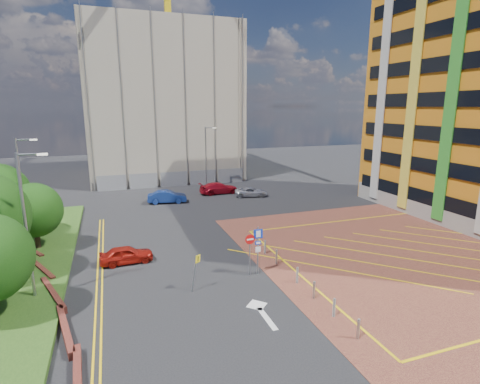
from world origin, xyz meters
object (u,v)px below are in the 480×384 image
car_silver_back (251,192)px  car_red_back (219,188)px  car_blue_back (167,197)px  lamp_left_near (27,220)px  sign_cluster (255,246)px  warning_sign (196,268)px  tree_c (34,210)px  lamp_back (207,155)px  lamp_left_far (23,186)px  car_red_left (126,255)px

car_silver_back → car_red_back: bearing=65.2°
car_blue_back → car_red_back: bearing=-60.9°
lamp_left_near → sign_cluster: 13.04m
warning_sign → car_silver_back: bearing=61.3°
tree_c → warning_sign: bearing=-45.4°
lamp_back → sign_cluster: bearing=-98.0°
warning_sign → car_blue_back: warning_sign is taller
tree_c → car_blue_back: bearing=45.2°
lamp_left_near → warning_sign: 9.45m
car_blue_back → car_red_back: 7.21m
lamp_left_near → car_blue_back: bearing=62.2°
sign_cluster → car_red_back: 23.32m
tree_c → warning_sign: 14.01m
car_blue_back → car_silver_back: bearing=-82.7°
lamp_left_near → lamp_left_far: same height
lamp_left_far → car_blue_back: 15.87m
car_silver_back → sign_cluster: bearing=175.3°
car_silver_back → lamp_left_near: bearing=149.1°
lamp_left_near → sign_cluster: bearing=-4.6°
lamp_left_far → car_red_back: lamp_left_far is taller
lamp_left_far → car_red_back: (18.95, 11.88, -3.96)m
lamp_left_far → car_red_left: lamp_left_far is taller
car_red_back → warning_sign: bearing=157.7°
car_silver_back → warning_sign: bearing=166.9°
lamp_left_far → warning_sign: (10.67, -11.90, -3.23)m
tree_c → sign_cluster: bearing=-33.2°
lamp_back → tree_c: bearing=-134.3°
car_blue_back → car_red_back: size_ratio=0.89×
lamp_left_far → sign_cluster: 18.58m
lamp_back → car_blue_back: 9.86m
lamp_left_near → car_blue_back: 22.24m
lamp_left_near → car_silver_back: bearing=43.5°
lamp_back → car_red_left: size_ratio=2.24×
sign_cluster → car_blue_back: (-2.53, 20.38, -1.25)m
sign_cluster → lamp_left_far: bearing=143.2°
car_blue_back → warning_sign: bearing=-175.4°
lamp_left_near → car_red_back: (16.95, 21.88, -3.96)m
lamp_back → car_red_back: bearing=-83.8°
car_red_left → car_blue_back: (5.17, 15.73, 0.10)m
lamp_left_far → car_blue_back: bearing=37.5°
tree_c → lamp_left_far: bearing=114.7°
warning_sign → car_red_left: bearing=123.4°
car_red_left → car_silver_back: car_red_left is taller
lamp_back → lamp_left_far: bearing=-139.1°
lamp_left_near → sign_cluster: (12.72, -1.02, -2.71)m
sign_cluster → car_red_back: sign_cluster is taller
warning_sign → car_red_back: 25.19m
lamp_left_far → lamp_back: lamp_left_far is taller
car_blue_back → lamp_left_near: bearing=160.9°
warning_sign → car_silver_back: warning_sign is taller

